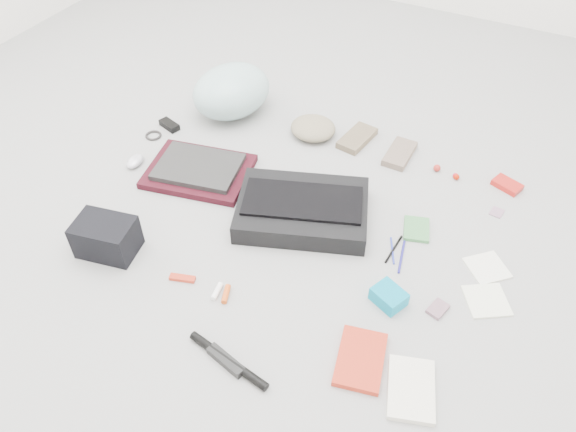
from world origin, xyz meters
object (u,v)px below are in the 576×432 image
at_px(messenger_bag, 302,210).
at_px(laptop, 198,167).
at_px(accordion_wallet, 389,297).
at_px(camera_bag, 106,237).
at_px(book_red, 361,359).
at_px(bike_helmet, 232,91).

xyz_separation_m(messenger_bag, laptop, (-0.48, 0.04, -0.00)).
relative_size(laptop, accordion_wallet, 3.17).
xyz_separation_m(laptop, camera_bag, (-0.05, -0.48, 0.03)).
xyz_separation_m(messenger_bag, book_red, (0.41, -0.46, -0.03)).
bearing_deg(bike_helmet, laptop, -57.14).
bearing_deg(camera_bag, bike_helmet, 82.32).
distance_m(laptop, book_red, 1.02).
xyz_separation_m(laptop, accordion_wallet, (0.89, -0.26, -0.01)).
bearing_deg(bike_helmet, accordion_wallet, -15.47).
relative_size(messenger_bag, book_red, 2.33).
xyz_separation_m(camera_bag, book_red, (0.94, -0.02, -0.05)).
distance_m(bike_helmet, camera_bag, 0.92).
bearing_deg(accordion_wallet, book_red, -65.67).
distance_m(laptop, accordion_wallet, 0.93).
height_order(messenger_bag, accordion_wallet, messenger_bag).
bearing_deg(accordion_wallet, messenger_bag, 175.87).
bearing_deg(book_red, messenger_bag, 119.65).
distance_m(bike_helmet, book_red, 1.37).
relative_size(camera_bag, accordion_wallet, 1.96).
height_order(messenger_bag, laptop, messenger_bag).
relative_size(laptop, book_red, 1.60).
bearing_deg(messenger_bag, bike_helmet, 121.05).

